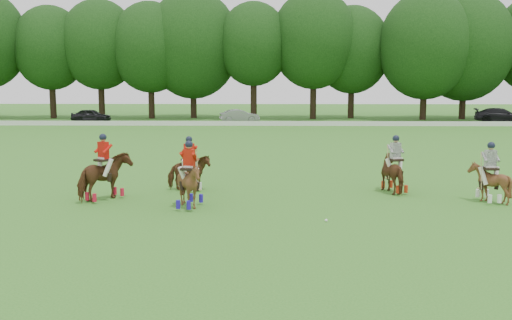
{
  "coord_description": "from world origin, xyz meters",
  "views": [
    {
      "loc": [
        1.54,
        -16.02,
        4.21
      ],
      "look_at": [
        1.12,
        4.2,
        1.4
      ],
      "focal_mm": 40.0,
      "sensor_mm": 36.0,
      "label": 1
    }
  ],
  "objects_px": {
    "car_left": "(91,115)",
    "polo_red_c": "(190,184)",
    "car_mid": "(239,116)",
    "polo_red_a": "(104,176)",
    "polo_stripe_b": "(489,181)",
    "polo_red_b": "(189,172)",
    "polo_stripe_a": "(395,172)",
    "car_right": "(501,115)",
    "polo_ball": "(326,220)"
  },
  "relations": [
    {
      "from": "car_left",
      "to": "polo_red_c",
      "type": "xyz_separation_m",
      "value": [
        15.65,
        -39.9,
        0.12
      ]
    },
    {
      "from": "car_mid",
      "to": "polo_red_a",
      "type": "bearing_deg",
      "value": 162.31
    },
    {
      "from": "car_left",
      "to": "polo_stripe_b",
      "type": "relative_size",
      "value": 1.89
    },
    {
      "from": "polo_red_a",
      "to": "polo_red_b",
      "type": "distance_m",
      "value": 3.37
    },
    {
      "from": "car_mid",
      "to": "polo_stripe_a",
      "type": "relative_size",
      "value": 1.84
    },
    {
      "from": "polo_red_b",
      "to": "polo_stripe_b",
      "type": "height_order",
      "value": "polo_stripe_b"
    },
    {
      "from": "car_right",
      "to": "polo_red_b",
      "type": "relative_size",
      "value": 2.44
    },
    {
      "from": "car_left",
      "to": "car_mid",
      "type": "bearing_deg",
      "value": -85.11
    },
    {
      "from": "car_mid",
      "to": "polo_red_c",
      "type": "height_order",
      "value": "polo_red_c"
    },
    {
      "from": "polo_stripe_a",
      "to": "car_mid",
      "type": "bearing_deg",
      "value": 101.79
    },
    {
      "from": "car_left",
      "to": "polo_red_b",
      "type": "xyz_separation_m",
      "value": [
        15.22,
        -36.8,
        0.05
      ]
    },
    {
      "from": "car_mid",
      "to": "car_right",
      "type": "distance_m",
      "value": 26.64
    },
    {
      "from": "car_mid",
      "to": "polo_stripe_b",
      "type": "height_order",
      "value": "polo_stripe_b"
    },
    {
      "from": "car_left",
      "to": "polo_stripe_a",
      "type": "bearing_deg",
      "value": -143.21
    },
    {
      "from": "polo_ball",
      "to": "polo_red_a",
      "type": "bearing_deg",
      "value": 158.41
    },
    {
      "from": "car_left",
      "to": "polo_red_b",
      "type": "distance_m",
      "value": 39.83
    },
    {
      "from": "car_left",
      "to": "car_right",
      "type": "relative_size",
      "value": 0.78
    },
    {
      "from": "polo_stripe_b",
      "to": "car_right",
      "type": "bearing_deg",
      "value": 67.59
    },
    {
      "from": "car_right",
      "to": "polo_red_a",
      "type": "xyz_separation_m",
      "value": [
        -29.52,
        -38.74,
        0.12
      ]
    },
    {
      "from": "polo_stripe_b",
      "to": "polo_stripe_a",
      "type": "bearing_deg",
      "value": 149.72
    },
    {
      "from": "polo_red_b",
      "to": "car_right",
      "type": "bearing_deg",
      "value": 53.98
    },
    {
      "from": "car_mid",
      "to": "polo_stripe_b",
      "type": "bearing_deg",
      "value": -178.09
    },
    {
      "from": "car_right",
      "to": "polo_ball",
      "type": "bearing_deg",
      "value": 166.48
    },
    {
      "from": "car_mid",
      "to": "polo_red_a",
      "type": "height_order",
      "value": "polo_red_a"
    },
    {
      "from": "polo_red_c",
      "to": "polo_stripe_a",
      "type": "distance_m",
      "value": 7.95
    },
    {
      "from": "car_left",
      "to": "car_right",
      "type": "bearing_deg",
      "value": -85.11
    },
    {
      "from": "polo_red_c",
      "to": "polo_stripe_a",
      "type": "height_order",
      "value": "polo_red_c"
    },
    {
      "from": "car_left",
      "to": "polo_red_a",
      "type": "xyz_separation_m",
      "value": [
        12.46,
        -38.74,
        0.18
      ]
    },
    {
      "from": "polo_stripe_a",
      "to": "polo_red_a",
      "type": "bearing_deg",
      "value": -171.07
    },
    {
      "from": "polo_red_a",
      "to": "car_left",
      "type": "bearing_deg",
      "value": 107.83
    },
    {
      "from": "polo_red_a",
      "to": "polo_ball",
      "type": "xyz_separation_m",
      "value": [
        7.56,
        -2.99,
        -0.82
      ]
    },
    {
      "from": "polo_red_b",
      "to": "polo_stripe_a",
      "type": "relative_size",
      "value": 0.96
    },
    {
      "from": "car_left",
      "to": "polo_red_b",
      "type": "height_order",
      "value": "polo_red_b"
    },
    {
      "from": "car_right",
      "to": "polo_red_b",
      "type": "bearing_deg",
      "value": 158.22
    },
    {
      "from": "polo_red_b",
      "to": "polo_stripe_a",
      "type": "height_order",
      "value": "polo_stripe_a"
    },
    {
      "from": "car_mid",
      "to": "car_right",
      "type": "bearing_deg",
      "value": -103.45
    },
    {
      "from": "car_left",
      "to": "car_right",
      "type": "distance_m",
      "value": 41.97
    },
    {
      "from": "polo_red_c",
      "to": "polo_stripe_b",
      "type": "distance_m",
      "value": 10.4
    },
    {
      "from": "car_right",
      "to": "polo_stripe_b",
      "type": "height_order",
      "value": "polo_stripe_b"
    },
    {
      "from": "car_right",
      "to": "polo_red_a",
      "type": "bearing_deg",
      "value": 156.93
    },
    {
      "from": "car_left",
      "to": "polo_stripe_b",
      "type": "xyz_separation_m",
      "value": [
        25.98,
        -38.77,
        0.06
      ]
    },
    {
      "from": "polo_red_b",
      "to": "polo_ball",
      "type": "xyz_separation_m",
      "value": [
        4.8,
        -4.93,
        -0.68
      ]
    },
    {
      "from": "polo_stripe_b",
      "to": "polo_red_a",
      "type": "bearing_deg",
      "value": 179.87
    },
    {
      "from": "polo_red_a",
      "to": "polo_red_c",
      "type": "height_order",
      "value": "polo_red_a"
    },
    {
      "from": "polo_stripe_a",
      "to": "polo_red_b",
      "type": "bearing_deg",
      "value": 178.04
    },
    {
      "from": "car_left",
      "to": "polo_red_a",
      "type": "distance_m",
      "value": 40.7
    },
    {
      "from": "polo_stripe_b",
      "to": "car_mid",
      "type": "bearing_deg",
      "value": 105.36
    },
    {
      "from": "car_mid",
      "to": "polo_red_a",
      "type": "relative_size",
      "value": 1.69
    },
    {
      "from": "car_mid",
      "to": "polo_stripe_a",
      "type": "height_order",
      "value": "polo_stripe_a"
    },
    {
      "from": "car_mid",
      "to": "polo_red_b",
      "type": "distance_m",
      "value": 36.81
    }
  ]
}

